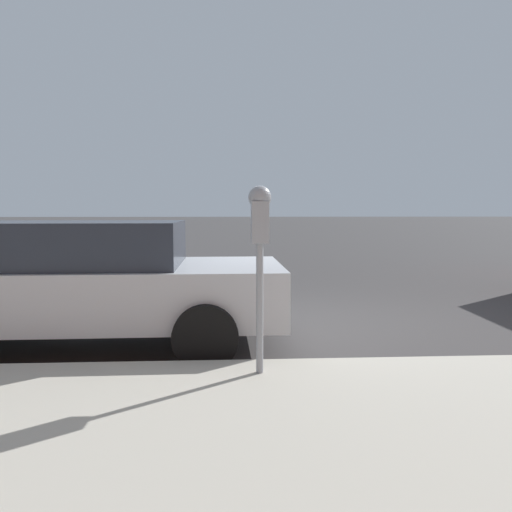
{
  "coord_description": "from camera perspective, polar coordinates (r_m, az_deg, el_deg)",
  "views": [
    {
      "loc": [
        -6.66,
        0.92,
        1.53
      ],
      "look_at": [
        -2.18,
        0.66,
        1.12
      ],
      "focal_mm": 35.0,
      "sensor_mm": 36.0,
      "label": 1
    }
  ],
  "objects": [
    {
      "name": "ground_plane",
      "position": [
        6.9,
        4.52,
        -7.59
      ],
      "size": [
        220.0,
        220.0,
        0.0
      ],
      "primitive_type": "plane",
      "color": "#3D3A3A"
    },
    {
      "name": "parking_meter",
      "position": [
        4.1,
        0.43,
        2.9
      ],
      "size": [
        0.21,
        0.19,
        1.57
      ],
      "color": "gray",
      "rests_on": "sidewalk"
    },
    {
      "name": "car_silver",
      "position": [
        5.88,
        -19.21,
        -2.67
      ],
      "size": [
        2.03,
        4.35,
        1.41
      ],
      "rotation": [
        0.0,
        0.0,
        3.15
      ],
      "color": "#B7BABF",
      "rests_on": "ground_plane"
    }
  ]
}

